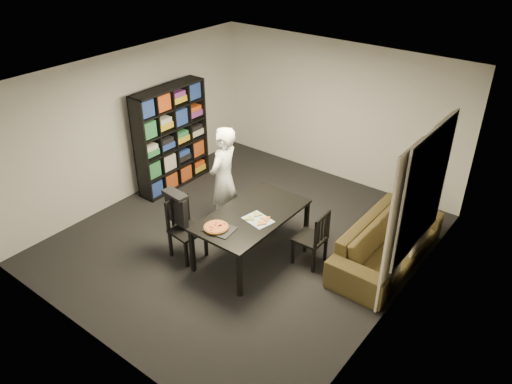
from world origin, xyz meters
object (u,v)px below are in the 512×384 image
Objects in this scene: chair_right at (315,236)px; sofa at (388,242)px; dining_table at (252,218)px; baking_tray at (220,229)px; pepperoni_pizza at (216,227)px; chair_left at (183,224)px; bookshelf at (172,138)px; person at (224,179)px.

sofa is at bearing 130.12° from chair_right.
dining_table is 4.35× the size of baking_tray.
chair_right is 2.20× the size of baking_tray.
pepperoni_pizza is at bearing -104.75° from dining_table.
chair_left is 0.70m from pepperoni_pizza.
sofa is (2.50, 1.70, -0.21)m from chair_left.
pepperoni_pizza is (-0.05, -0.01, 0.02)m from baking_tray.
chair_right is at bearing -7.84° from bookshelf.
bookshelf is 5.43× the size of pepperoni_pizza.
pepperoni_pizza reaches higher than sofa.
dining_table is 4.98× the size of pepperoni_pizza.
sofa is at bearing 33.42° from dining_table.
chair_right is (3.37, -0.46, -0.45)m from bookshelf.
chair_left is 0.54× the size of person.
sofa is at bearing 3.56° from bookshelf.
person is at bearing 128.15° from baking_tray.
baking_tray is 2.48m from sofa.
chair_left reaches higher than baking_tray.
pepperoni_pizza is at bearing 132.93° from sofa.
sofa is (1.78, 1.69, -0.41)m from baking_tray.
bookshelf is at bearing 93.56° from sofa.
dining_table is 1.98× the size of chair_right.
baking_tray is (0.72, 0.01, 0.20)m from chair_left.
pepperoni_pizza is (0.67, 0.00, 0.22)m from chair_left.
dining_table is 1.85× the size of chair_left.
person is 1.18m from pepperoni_pizza.
dining_table is at bearing 79.89° from baking_tray.
dining_table is 1.03m from chair_left.
chair_right reaches higher than pepperoni_pizza.
chair_left reaches higher than dining_table.
chair_left is 2.35× the size of baking_tray.
bookshelf is 1.09× the size of dining_table.
chair_left is 0.75m from baking_tray.
sofa is (1.67, 1.10, -0.34)m from dining_table.
dining_table reaches higher than sofa.
bookshelf is 4.75× the size of baking_tray.
chair_left is at bearing -61.64° from chair_right.
baking_tray is (0.74, -0.94, -0.14)m from person.
dining_table is 0.60m from baking_tray.
bookshelf is 1.73m from person.
dining_table is 0.63m from pepperoni_pizza.
bookshelf reaches higher than dining_table.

